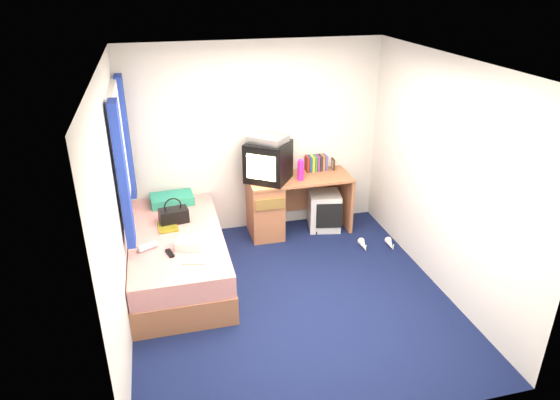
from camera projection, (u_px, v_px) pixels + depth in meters
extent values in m
plane|color=#0C1438|center=(291.00, 298.00, 5.22)|extent=(3.40, 3.40, 0.00)
plane|color=white|center=(294.00, 63.00, 4.21)|extent=(3.40, 3.40, 0.00)
plane|color=silver|center=(256.00, 139.00, 6.21)|extent=(3.20, 0.00, 3.20)
plane|color=silver|center=(362.00, 296.00, 3.22)|extent=(3.20, 0.00, 3.20)
plane|color=silver|center=(116.00, 211.00, 4.36)|extent=(0.00, 3.40, 3.40)
plane|color=silver|center=(444.00, 177.00, 5.07)|extent=(0.00, 3.40, 3.40)
cube|color=#B06F49|center=(179.00, 264.00, 5.52)|extent=(1.00, 2.00, 0.30)
cube|color=olive|center=(229.00, 277.00, 5.28)|extent=(0.02, 0.70, 0.18)
cube|color=white|center=(177.00, 243.00, 5.41)|extent=(0.98, 1.98, 0.24)
cube|color=#176E99|center=(172.00, 199.00, 6.03)|extent=(0.53, 0.36, 0.11)
cube|color=#B06F49|center=(300.00, 178.00, 6.27)|extent=(1.30, 0.55, 0.03)
cube|color=#B06F49|center=(265.00, 209.00, 6.33)|extent=(0.40, 0.52, 0.72)
cube|color=#B06F49|center=(345.00, 200.00, 6.57)|extent=(0.04, 0.52, 0.72)
cube|color=#B06F49|center=(312.00, 189.00, 6.66)|extent=(0.78, 0.03, 0.55)
cube|color=silver|center=(324.00, 210.00, 6.54)|extent=(0.47, 0.47, 0.50)
cube|color=black|center=(268.00, 161.00, 6.09)|extent=(0.66, 0.65, 0.49)
cube|color=#FFFCA1|center=(261.00, 167.00, 5.90)|extent=(0.31, 0.23, 0.30)
cube|color=#B3B3B5|center=(268.00, 139.00, 5.97)|extent=(0.52, 0.52, 0.08)
cube|color=maroon|center=(307.00, 164.00, 6.41)|extent=(0.03, 0.13, 0.20)
cube|color=navy|center=(310.00, 164.00, 6.42)|extent=(0.03, 0.13, 0.20)
cube|color=gold|center=(312.00, 163.00, 6.43)|extent=(0.03, 0.13, 0.20)
cube|color=#337F33|center=(315.00, 163.00, 6.44)|extent=(0.03, 0.13, 0.20)
cube|color=#7F337F|center=(317.00, 163.00, 6.44)|extent=(0.03, 0.13, 0.20)
cube|color=#262626|center=(320.00, 163.00, 6.45)|extent=(0.03, 0.13, 0.20)
cube|color=#B26633|center=(323.00, 162.00, 6.46)|extent=(0.03, 0.13, 0.20)
cube|color=#4C4C99|center=(325.00, 162.00, 6.47)|extent=(0.03, 0.13, 0.20)
cube|color=#2F210F|center=(333.00, 164.00, 6.49)|extent=(0.03, 0.12, 0.14)
cylinder|color=#F122A2|center=(301.00, 171.00, 6.14)|extent=(0.09, 0.09, 0.24)
cylinder|color=silver|center=(288.00, 169.00, 6.26)|extent=(0.07, 0.07, 0.19)
cube|color=black|center=(174.00, 216.00, 5.58)|extent=(0.34, 0.22, 0.16)
torus|color=black|center=(173.00, 206.00, 5.53)|extent=(0.19, 0.04, 0.19)
cube|color=silver|center=(190.00, 243.00, 5.08)|extent=(0.32, 0.29, 0.09)
cube|color=yellow|center=(168.00, 227.00, 5.49)|extent=(0.23, 0.29, 0.01)
cylinder|color=silver|center=(147.00, 246.00, 5.04)|extent=(0.21, 0.16, 0.07)
cube|color=yellow|center=(194.00, 263.00, 4.82)|extent=(0.23, 0.11, 0.01)
cube|color=black|center=(170.00, 253.00, 4.97)|extent=(0.09, 0.17, 0.02)
cube|color=silver|center=(119.00, 151.00, 5.05)|extent=(0.02, 0.90, 1.10)
cube|color=white|center=(111.00, 93.00, 4.80)|extent=(0.06, 1.06, 0.08)
cube|color=white|center=(127.00, 204.00, 5.30)|extent=(0.06, 1.06, 0.08)
cube|color=navy|center=(122.00, 176.00, 4.56)|extent=(0.08, 0.24, 1.40)
cube|color=navy|center=(126.00, 138.00, 5.60)|extent=(0.08, 0.24, 1.40)
cone|color=white|center=(363.00, 245.00, 6.13)|extent=(0.12, 0.23, 0.09)
cone|color=white|center=(390.00, 244.00, 6.15)|extent=(0.13, 0.23, 0.09)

